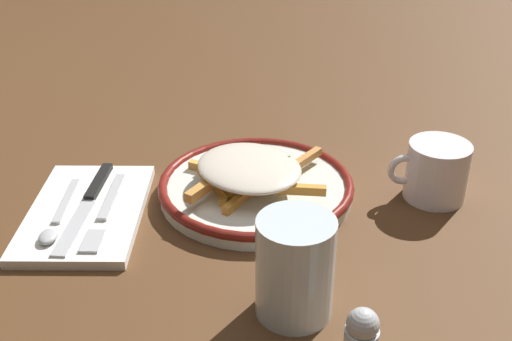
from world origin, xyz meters
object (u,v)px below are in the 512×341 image
(coffee_mug, at_px, (436,171))
(spoon, at_px, (56,221))
(fries_heap, at_px, (249,170))
(napkin, at_px, (86,212))
(water_glass, at_px, (295,268))
(knife, at_px, (90,198))
(plate, at_px, (256,187))
(fork, at_px, (106,211))

(coffee_mug, bearing_deg, spoon, 6.00)
(fries_heap, xyz_separation_m, coffee_mug, (-0.25, 0.01, -0.00))
(napkin, height_order, water_glass, water_glass)
(knife, height_order, water_glass, water_glass)
(water_glass, distance_m, coffee_mug, 0.30)
(plate, xyz_separation_m, knife, (0.22, 0.02, 0.00))
(napkin, bearing_deg, coffee_mug, -177.96)
(coffee_mug, bearing_deg, fork, 3.79)
(fries_heap, height_order, coffee_mug, coffee_mug)
(plate, xyz_separation_m, spoon, (0.25, 0.07, 0.00))
(fork, xyz_separation_m, spoon, (0.06, 0.02, 0.00))
(spoon, height_order, coffee_mug, coffee_mug)
(fries_heap, relative_size, napkin, 0.91)
(napkin, bearing_deg, spoon, 49.30)
(fries_heap, bearing_deg, napkin, 8.11)
(fries_heap, bearing_deg, spoon, 15.10)
(spoon, bearing_deg, fork, -158.20)
(fries_heap, relative_size, water_glass, 1.84)
(fork, height_order, spoon, spoon)
(plate, bearing_deg, fries_heap, 34.38)
(fries_heap, distance_m, coffee_mug, 0.25)
(plate, distance_m, coffee_mug, 0.24)
(knife, bearing_deg, napkin, 81.93)
(napkin, bearing_deg, knife, -98.07)
(plate, xyz_separation_m, coffee_mug, (-0.24, 0.02, 0.03))
(coffee_mug, bearing_deg, knife, -0.31)
(plate, height_order, fries_heap, fries_heap)
(napkin, bearing_deg, plate, -170.59)
(fries_heap, xyz_separation_m, water_glass, (-0.03, 0.22, 0.01))
(fork, height_order, coffee_mug, coffee_mug)
(spoon, distance_m, coffee_mug, 0.49)
(fries_heap, distance_m, knife, 0.21)
(fries_heap, height_order, spoon, fries_heap)
(knife, relative_size, water_glass, 1.91)
(knife, bearing_deg, fork, 128.02)
(coffee_mug, bearing_deg, plate, -4.88)
(napkin, relative_size, spoon, 1.46)
(plate, xyz_separation_m, fries_heap, (0.01, 0.01, 0.03))
(napkin, height_order, knife, knife)
(knife, bearing_deg, plate, -175.34)
(napkin, height_order, fork, fork)
(plate, height_order, water_glass, water_glass)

